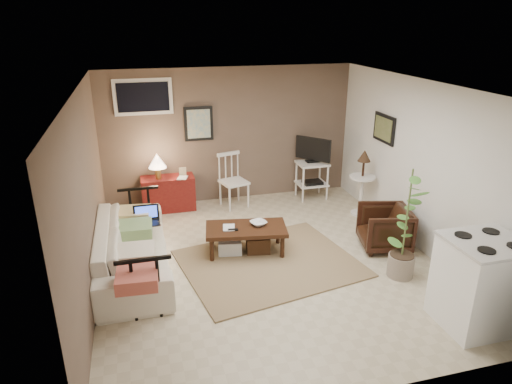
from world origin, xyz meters
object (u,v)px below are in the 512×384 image
object	(u,v)px
side_table	(363,175)
sofa	(132,240)
coffee_table	(246,238)
tv_stand	(312,167)
spindle_chair	(233,182)
potted_plant	(407,220)
red_console	(167,190)
armchair	(385,226)
stove	(480,283)

from	to	relation	value
side_table	sofa	bearing A→B (deg)	-166.23
coffee_table	tv_stand	bearing A→B (deg)	46.17
spindle_chair	tv_stand	world-z (taller)	tv_stand
tv_stand	potted_plant	xyz separation A→B (m)	(0.11, -2.90, 0.19)
red_console	tv_stand	distance (m)	2.66
spindle_chair	coffee_table	bearing A→B (deg)	-96.82
coffee_table	sofa	xyz separation A→B (m)	(-1.56, -0.09, 0.21)
red_console	potted_plant	xyz separation A→B (m)	(2.76, -3.01, 0.44)
sofa	side_table	xyz separation A→B (m)	(3.79, 0.93, 0.26)
side_table	armchair	size ratio (longest dim) A/B	1.65
red_console	tv_stand	size ratio (longest dim) A/B	0.90
tv_stand	coffee_table	bearing A→B (deg)	-133.83
tv_stand	armchair	bearing A→B (deg)	-82.15
armchair	coffee_table	bearing A→B (deg)	-86.79
red_console	stove	bearing A→B (deg)	-53.82
tv_stand	stove	bearing A→B (deg)	-84.84
side_table	red_console	bearing A→B (deg)	161.81
coffee_table	spindle_chair	bearing A→B (deg)	83.18
spindle_chair	tv_stand	bearing A→B (deg)	-0.04
red_console	potted_plant	bearing A→B (deg)	-47.55
sofa	red_console	size ratio (longest dim) A/B	2.20
sofa	side_table	size ratio (longest dim) A/B	2.00
tv_stand	stove	size ratio (longest dim) A/B	1.12
sofa	stove	bearing A→B (deg)	-120.52
armchair	tv_stand	bearing A→B (deg)	-158.68
side_table	stove	world-z (taller)	side_table
sofa	coffee_table	bearing A→B (deg)	-86.87
red_console	spindle_chair	distance (m)	1.16
stove	tv_stand	bearing A→B (deg)	95.16
armchair	potted_plant	xyz separation A→B (m)	(-0.18, -0.77, 0.45)
coffee_table	armchair	distance (m)	2.03
coffee_table	tv_stand	xyz separation A→B (m)	(1.70, 1.77, 0.37)
spindle_chair	potted_plant	bearing A→B (deg)	-61.08
sofa	red_console	xyz separation A→B (m)	(0.62, 1.97, -0.09)
coffee_table	armchair	size ratio (longest dim) A/B	1.75
coffee_table	sofa	bearing A→B (deg)	-176.87
armchair	potted_plant	bearing A→B (deg)	0.12
tv_stand	potted_plant	distance (m)	2.91
tv_stand	potted_plant	size ratio (longest dim) A/B	0.77
spindle_chair	side_table	xyz separation A→B (m)	(2.02, -0.93, 0.26)
coffee_table	side_table	world-z (taller)	side_table
red_console	coffee_table	bearing A→B (deg)	-63.47
red_console	tv_stand	bearing A→B (deg)	-2.47
red_console	armchair	size ratio (longest dim) A/B	1.50
coffee_table	spindle_chair	xyz separation A→B (m)	(0.21, 1.77, 0.21)
spindle_chair	armchair	xyz separation A→B (m)	(1.78, -2.14, -0.10)
sofa	stove	world-z (taller)	stove
coffee_table	armchair	bearing A→B (deg)	-10.25
side_table	armchair	bearing A→B (deg)	-101.06
stove	side_table	bearing A→B (deg)	86.83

